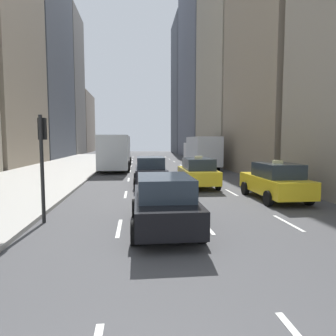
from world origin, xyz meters
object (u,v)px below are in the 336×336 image
at_px(taxi_second, 198,172).
at_px(traffic_light_pole, 42,151).
at_px(sedan_black_near, 164,202).
at_px(taxi_lead, 275,181).
at_px(box_truck, 201,151).
at_px(sedan_silver_behind, 150,171).
at_px(city_bus, 116,151).

distance_m(taxi_second, traffic_light_pole, 9.93).
bearing_deg(sedan_black_near, taxi_second, 71.40).
xyz_separation_m(taxi_lead, box_truck, (0.00, 16.16, 0.83)).
bearing_deg(sedan_silver_behind, traffic_light_pole, -116.72).
bearing_deg(taxi_second, box_truck, 76.79).
relative_size(sedan_silver_behind, traffic_light_pole, 1.24).
relative_size(sedan_black_near, box_truck, 0.57).
relative_size(sedan_black_near, sedan_silver_behind, 1.07).
xyz_separation_m(taxi_second, traffic_light_pole, (-6.75, -7.11, 1.53)).
height_order(taxi_second, city_bus, city_bus).
bearing_deg(taxi_lead, sedan_black_near, -143.87).
bearing_deg(sedan_silver_behind, taxi_second, -14.66).
height_order(sedan_black_near, box_truck, box_truck).
bearing_deg(box_truck, sedan_silver_behind, -116.57).
bearing_deg(taxi_second, sedan_silver_behind, 165.34).
distance_m(city_bus, traffic_light_pole, 19.75).
relative_size(city_bus, box_truck, 1.38).
relative_size(city_bus, traffic_light_pole, 3.23).
bearing_deg(sedan_silver_behind, sedan_black_near, -90.00).
xyz_separation_m(city_bus, box_truck, (8.41, -0.67, -0.08)).
xyz_separation_m(taxi_lead, sedan_silver_behind, (-5.60, 4.96, 0.03)).
bearing_deg(traffic_light_pole, sedan_silver_behind, 63.28).
height_order(sedan_silver_behind, box_truck, box_truck).
distance_m(sedan_silver_behind, box_truck, 12.54).
distance_m(sedan_silver_behind, city_bus, 12.22).
xyz_separation_m(taxi_second, box_truck, (2.80, 11.93, 0.83)).
height_order(taxi_lead, traffic_light_pole, traffic_light_pole).
height_order(sedan_black_near, traffic_light_pole, traffic_light_pole).
bearing_deg(traffic_light_pole, city_bus, 86.70).
distance_m(taxi_second, sedan_silver_behind, 2.89).
xyz_separation_m(sedan_silver_behind, city_bus, (-2.81, 11.86, 0.88)).
height_order(taxi_second, sedan_silver_behind, taxi_second).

